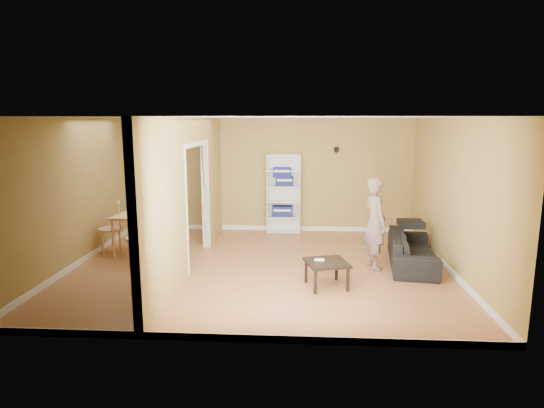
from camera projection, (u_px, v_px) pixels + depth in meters
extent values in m
plane|color=#9B5A3A|center=(260.00, 267.00, 8.01)|extent=(6.50, 6.50, 0.00)
plane|color=white|center=(259.00, 117.00, 7.53)|extent=(6.50, 6.50, 0.00)
plane|color=tan|center=(270.00, 175.00, 10.47)|extent=(6.50, 0.00, 6.50)
plane|color=tan|center=(238.00, 235.00, 5.07)|extent=(6.50, 0.00, 6.50)
plane|color=tan|center=(75.00, 193.00, 7.96)|extent=(0.00, 5.50, 5.50)
plane|color=tan|center=(453.00, 196.00, 7.58)|extent=(0.00, 5.50, 5.50)
cube|color=black|center=(336.00, 149.00, 10.21)|extent=(0.10, 0.10, 0.10)
imported|color=black|center=(412.00, 245.00, 8.08)|extent=(2.02, 1.08, 0.73)
imported|color=slate|center=(375.00, 215.00, 7.82)|extent=(0.81, 0.71, 1.88)
cube|color=white|center=(268.00, 194.00, 10.35)|extent=(0.02, 0.33, 1.80)
cube|color=white|center=(300.00, 194.00, 10.31)|extent=(0.02, 0.33, 1.80)
cube|color=white|center=(284.00, 193.00, 10.48)|extent=(0.76, 0.02, 1.80)
cube|color=white|center=(283.00, 231.00, 10.49)|extent=(0.72, 0.33, 0.02)
cube|color=white|center=(284.00, 216.00, 10.43)|extent=(0.72, 0.33, 0.02)
cube|color=white|center=(284.00, 201.00, 10.36)|extent=(0.72, 0.33, 0.02)
cube|color=white|center=(284.00, 186.00, 10.30)|extent=(0.72, 0.33, 0.02)
cube|color=white|center=(284.00, 171.00, 10.23)|extent=(0.72, 0.33, 0.02)
cube|color=white|center=(284.00, 155.00, 10.17)|extent=(0.72, 0.33, 0.02)
cube|color=navy|center=(282.00, 211.00, 10.41)|extent=(0.46, 0.30, 0.24)
cube|color=navy|center=(285.00, 181.00, 10.28)|extent=(0.39, 0.25, 0.20)
cube|color=#1C164F|center=(282.00, 172.00, 10.24)|extent=(0.41, 0.27, 0.21)
cube|color=black|center=(327.00, 263.00, 7.01)|extent=(0.61, 0.61, 0.04)
cube|color=black|center=(310.00, 281.00, 6.81)|extent=(0.05, 0.05, 0.37)
cube|color=black|center=(345.00, 281.00, 6.78)|extent=(0.05, 0.05, 0.37)
cube|color=black|center=(310.00, 270.00, 7.31)|extent=(0.05, 0.05, 0.37)
cube|color=black|center=(341.00, 270.00, 7.28)|extent=(0.05, 0.05, 0.37)
cube|color=white|center=(319.00, 260.00, 7.05)|extent=(0.15, 0.04, 0.03)
cube|color=#CFB292|center=(149.00, 216.00, 8.65)|extent=(1.25, 0.83, 0.04)
cylinder|color=#CFB292|center=(114.00, 240.00, 8.40)|extent=(0.05, 0.05, 0.74)
cylinder|color=#CFB292|center=(174.00, 241.00, 8.33)|extent=(0.05, 0.05, 0.74)
cylinder|color=#CFB292|center=(128.00, 231.00, 9.11)|extent=(0.05, 0.05, 0.74)
cylinder|color=#CFB292|center=(184.00, 231.00, 9.04)|extent=(0.05, 0.05, 0.74)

